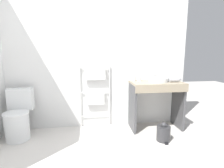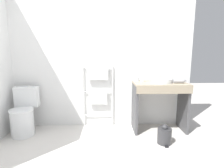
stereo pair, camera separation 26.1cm
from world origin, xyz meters
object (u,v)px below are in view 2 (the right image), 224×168
Objects in this scene: sink_basin at (162,80)px; cup_near_wall at (137,79)px; toilet at (24,115)px; hair_dryer at (179,81)px; cup_near_edge at (142,79)px; trash_bin at (164,135)px; towel_radiator at (98,88)px.

cup_near_wall reaches higher than sink_basin.
toilet is 2.65m from hair_dryer.
toilet is 9.78× the size of cup_near_wall.
sink_basin is at bearing 1.88° from toilet.
trash_bin is at bearing -68.39° from cup_near_edge.
toilet is 0.69× the size of towel_radiator.
hair_dryer is (2.59, 0.03, 0.57)m from toilet.
toilet is 10.33× the size of cup_near_edge.
toilet is at bearing -172.57° from cup_near_wall.
cup_near_wall is at bearing 115.86° from trash_bin.
cup_near_edge reaches higher than sink_basin.
trash_bin is at bearing -10.11° from toilet.
toilet is 2.39m from sink_basin.
sink_basin is 0.43m from cup_near_wall.
cup_near_wall is at bearing 7.43° from toilet.
sink_basin reaches higher than trash_bin.
cup_near_edge is (0.78, -0.09, 0.16)m from towel_radiator.
cup_near_edge is 0.34× the size of hair_dryer.
cup_near_edge is (0.08, -0.06, -0.00)m from cup_near_wall.
towel_radiator reaches higher than hair_dryer.
cup_near_wall is at bearing 155.77° from sink_basin.
cup_near_wall is 0.27× the size of trash_bin.
toilet reaches higher than trash_bin.
towel_radiator is (1.23, 0.28, 0.40)m from toilet.
sink_basin is at bearing 170.29° from hair_dryer.
towel_radiator reaches higher than cup_near_edge.
trash_bin is at bearing -98.76° from sink_basin.
toilet is 1.32m from towel_radiator.
trash_bin is (1.02, -0.68, -0.60)m from towel_radiator.
towel_radiator is at bearing 169.45° from sink_basin.
cup_near_wall and hair_dryer have the same top height.
hair_dryer is 0.75× the size of trash_bin.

